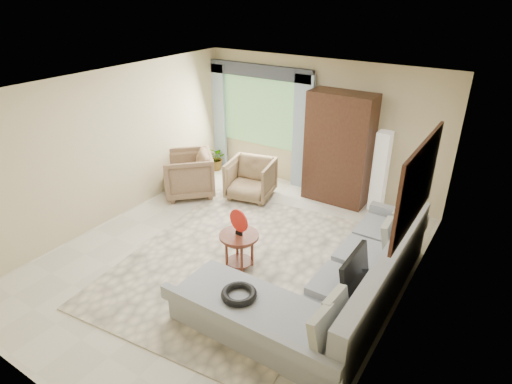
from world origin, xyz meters
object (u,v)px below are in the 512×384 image
Objects in this scene: potted_plant at (216,158)px; armoire at (339,149)px; sectional_sofa at (334,289)px; armchair_right at (251,179)px; armchair_left at (188,174)px; tv_screen at (355,271)px; floor_lamp at (380,172)px; coffee_table at (239,251)px.

armoire reaches higher than potted_plant.
sectional_sofa is 3.38m from armchair_right.
armchair_left is 1.73× the size of potted_plant.
potted_plant is (-1.41, 0.73, -0.11)m from armchair_right.
armchair_left is at bearing 158.46° from tv_screen.
armchair_right is at bearing -150.17° from armoire.
tv_screen is 5.23m from potted_plant.
tv_screen is at bearing -77.00° from floor_lamp.
armchair_right is at bearing -158.47° from floor_lamp.
potted_plant is 2.95m from armoire.
sectional_sofa reaches higher than armchair_right.
armchair_left reaches higher than potted_plant.
coffee_table is 2.97m from armoire.
floor_lamp is at bearing 98.33° from sectional_sofa.
coffee_table is (-1.77, 0.11, -0.42)m from tv_screen.
armchair_left reaches higher than coffee_table.
sectional_sofa is 1.65× the size of armoire.
sectional_sofa is 3.62× the size of armchair_left.
floor_lamp reaches higher than coffee_table.
armoire reaches higher than armchair_right.
tv_screen is 4.36m from armchair_left.
floor_lamp reaches higher than armchair_right.
armchair_left is 2.96m from armoire.
armchair_left is (-3.78, 1.52, 0.15)m from sectional_sofa.
sectional_sofa is 4.68× the size of tv_screen.
tv_screen is at bearing -33.54° from potted_plant.
sectional_sofa is 6.27× the size of potted_plant.
armchair_right is at bearing 142.05° from sectional_sofa.
armoire is at bearing 17.43° from armchair_right.
potted_plant is 0.26× the size of armoire.
tv_screen reaches higher than sectional_sofa.
armchair_left is at bearing -156.78° from floor_lamp.
tv_screen is 0.49× the size of floor_lamp.
armoire reaches higher than armchair_left.
potted_plant is (-0.30, 1.28, -0.16)m from armchair_left.
armchair_right reaches higher than potted_plant.
coffee_table is 0.38× the size of floor_lamp.
floor_lamp reaches higher than potted_plant.
floor_lamp reaches higher than tv_screen.
armchair_right is (-2.66, 2.08, 0.11)m from sectional_sofa.
sectional_sofa reaches higher than potted_plant.
tv_screen reaches higher than potted_plant.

